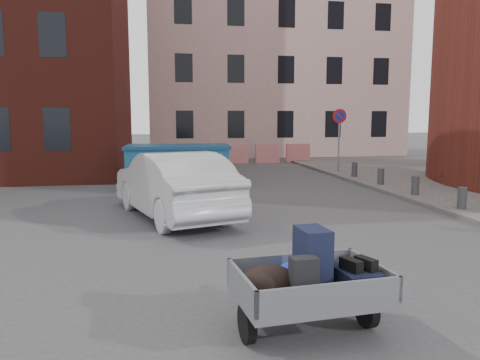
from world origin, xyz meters
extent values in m
plane|color=#38383A|center=(0.00, 0.00, 0.00)|extent=(120.00, 120.00, 0.00)
cube|color=#BD9991|center=(6.00, 22.00, 7.00)|extent=(16.00, 8.00, 14.00)
cylinder|color=gray|center=(6.00, 9.50, 1.42)|extent=(0.07, 0.07, 2.60)
cylinder|color=red|center=(6.00, 9.48, 2.47)|extent=(0.60, 0.03, 0.60)
cylinder|color=navy|center=(6.00, 9.46, 2.47)|extent=(0.44, 0.03, 0.44)
cylinder|color=#3A3A3D|center=(6.00, 1.20, 0.40)|extent=(0.22, 0.22, 0.55)
cylinder|color=#3A3A3D|center=(6.00, 3.40, 0.40)|extent=(0.22, 0.22, 0.55)
cylinder|color=#3A3A3D|center=(6.00, 5.60, 0.40)|extent=(0.22, 0.22, 0.55)
cylinder|color=#3A3A3D|center=(6.00, 7.80, 0.40)|extent=(0.22, 0.22, 0.55)
cube|color=red|center=(2.50, 15.00, 0.50)|extent=(1.30, 0.18, 1.00)
cube|color=red|center=(4.20, 15.00, 0.50)|extent=(1.30, 0.18, 1.00)
cube|color=red|center=(5.90, 15.00, 0.50)|extent=(1.30, 0.18, 1.00)
cylinder|color=black|center=(-0.62, -4.60, 0.22)|extent=(0.14, 0.45, 0.44)
cylinder|color=black|center=(0.81, -4.46, 0.22)|extent=(0.14, 0.45, 0.44)
cube|color=slate|center=(0.09, -4.53, 0.46)|extent=(1.70, 1.25, 0.08)
cube|color=slate|center=(-0.68, -4.60, 0.64)|extent=(0.15, 1.10, 0.28)
cube|color=slate|center=(0.87, -4.45, 0.64)|extent=(0.15, 1.10, 0.28)
cube|color=slate|center=(0.04, -4.00, 0.64)|extent=(1.60, 0.20, 0.28)
cube|color=slate|center=(0.14, -5.05, 0.64)|extent=(1.60, 0.20, 0.28)
cube|color=slate|center=(0.01, -3.63, 0.40)|extent=(0.15, 0.70, 0.06)
cube|color=#171B37|center=(0.14, -4.47, 0.85)|extent=(0.34, 0.48, 0.70)
cube|color=black|center=(0.60, -4.58, 0.62)|extent=(0.46, 0.64, 0.25)
ellipsoid|color=black|center=(-0.40, -4.62, 0.68)|extent=(0.63, 0.42, 0.36)
cube|color=black|center=(-0.06, -4.79, 0.74)|extent=(0.30, 0.21, 0.48)
ellipsoid|color=#1B31D0|center=(0.01, -4.18, 0.62)|extent=(0.39, 0.33, 0.24)
cube|color=black|center=(0.53, -4.63, 0.81)|extent=(0.20, 0.29, 0.13)
cube|color=black|center=(0.70, -4.62, 0.81)|extent=(0.20, 0.29, 0.13)
cube|color=#1C5787|center=(-0.88, 6.84, 0.68)|extent=(3.48, 1.87, 1.36)
cube|color=navy|center=(-0.88, 6.84, 1.41)|extent=(3.60, 1.99, 0.11)
imported|color=#B3B6BB|center=(-1.18, 2.01, 0.80)|extent=(3.08, 5.13, 1.60)
imported|color=black|center=(8.96, 5.16, 0.57)|extent=(1.79, 0.91, 0.90)
camera|label=1|loc=(-1.52, -9.28, 2.41)|focal=35.00mm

